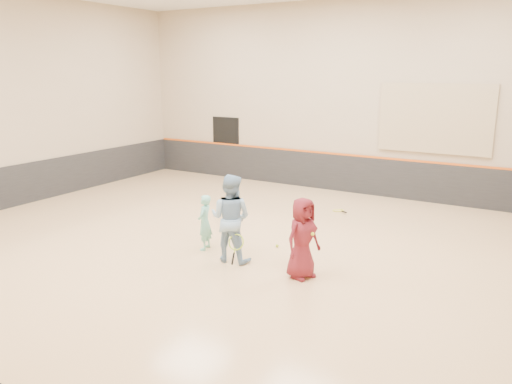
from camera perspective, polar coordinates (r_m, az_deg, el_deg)
The scene contains 14 objects.
room at distance 11.20m, azimuth -1.35°, elevation -2.05°, with size 15.04×12.04×6.22m.
wainscot_back at distance 16.48m, azimuth 9.67°, elevation 2.15°, with size 14.90×0.04×1.20m, color #232326.
wainscot_left at distance 16.36m, azimuth -24.18°, elevation 1.04°, with size 0.04×11.90×1.20m, color #232326.
accent_stripe at distance 16.36m, azimuth 9.74°, elevation 4.27°, with size 14.90×0.03×0.06m, color #D85914.
acoustic_panel at distance 15.43m, azimuth 19.76°, elevation 7.90°, with size 3.20×0.08×2.00m, color tan.
doorway at distance 18.45m, azimuth -3.45°, elevation 5.13°, with size 1.10×0.05×2.20m, color black.
girl at distance 11.00m, azimuth -5.88°, elevation -3.48°, with size 0.45×0.30×1.23m, color #7AD5C1.
instructor at distance 10.23m, azimuth -2.92°, elevation -3.00°, with size 0.89×0.69×1.83m, color #87AED2.
young_man at distance 9.48m, azimuth 5.34°, elevation -5.26°, with size 0.77×0.50×1.57m, color maroon.
held_racket at distance 10.00m, azimuth -2.29°, elevation -5.75°, with size 0.35×0.35×0.70m, color #9FC92C, non-canonical shape.
spare_racket at distance 14.25m, azimuth 9.38°, elevation -1.91°, with size 0.72×0.72×0.12m, color gold, non-canonical shape.
ball_under_racket at distance 11.25m, azimuth 2.42°, elevation -6.15°, with size 0.07×0.07×0.07m, color #AAC82E.
ball_in_hand at distance 9.28m, azimuth 6.49°, elevation -4.79°, with size 0.07×0.07×0.07m, color yellow.
ball_beside_spare at distance 12.83m, azimuth 4.46°, elevation -3.65°, with size 0.07×0.07×0.07m, color gold.
Camera 1 is at (5.70, -9.15, 3.87)m, focal length 35.00 mm.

